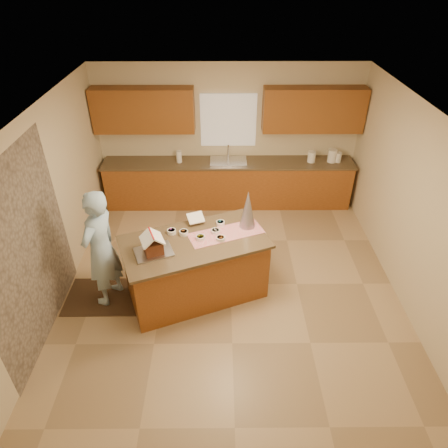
{
  "coord_description": "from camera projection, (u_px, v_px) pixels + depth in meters",
  "views": [
    {
      "loc": [
        -0.13,
        -4.62,
        4.28
      ],
      "look_at": [
        -0.1,
        0.2,
        1.0
      ],
      "focal_mm": 32.13,
      "sensor_mm": 36.0,
      "label": 1
    }
  ],
  "objects": [
    {
      "name": "sink",
      "position": [
        228.0,
        163.0,
        7.75
      ],
      "size": [
        0.7,
        0.45,
        0.12
      ],
      "primitive_type": "cube",
      "color": "silver",
      "rests_on": "back_counter_top"
    },
    {
      "name": "wall_front",
      "position": [
        239.0,
        396.0,
        3.19
      ],
      "size": [
        5.5,
        5.5,
        0.0
      ],
      "primitive_type": "plane",
      "color": "beige",
      "rests_on": "floor"
    },
    {
      "name": "floor",
      "position": [
        231.0,
        284.0,
        6.23
      ],
      "size": [
        5.5,
        5.5,
        0.0
      ],
      "primitive_type": "plane",
      "color": "tan",
      "rests_on": "ground"
    },
    {
      "name": "upper_cabinet_right",
      "position": [
        314.0,
        110.0,
        7.29
      ],
      "size": [
        1.85,
        0.35,
        0.8
      ],
      "primitive_type": "cube",
      "color": "brown",
      "rests_on": "wall_back"
    },
    {
      "name": "island_top",
      "position": [
        194.0,
        242.0,
        5.54
      ],
      "size": [
        2.23,
        1.69,
        0.04
      ],
      "primitive_type": "cube",
      "rotation": [
        0.0,
        0.0,
        0.37
      ],
      "color": "brown",
      "rests_on": "island_base"
    },
    {
      "name": "paper_towel",
      "position": [
        179.0,
        157.0,
        7.66
      ],
      "size": [
        0.1,
        0.1,
        0.23
      ],
      "primitive_type": "cylinder",
      "color": "white",
      "rests_on": "back_counter_top"
    },
    {
      "name": "window_curtain",
      "position": [
        228.0,
        120.0,
        7.55
      ],
      "size": [
        1.05,
        0.03,
        1.0
      ],
      "primitive_type": "cube",
      "color": "white",
      "rests_on": "wall_back"
    },
    {
      "name": "tinsel_tree",
      "position": [
        248.0,
        209.0,
        5.66
      ],
      "size": [
        0.3,
        0.3,
        0.58
      ],
      "primitive_type": "cone",
      "rotation": [
        0.0,
        0.0,
        0.37
      ],
      "color": "silver",
      "rests_on": "island_top"
    },
    {
      "name": "table_runner",
      "position": [
        226.0,
        233.0,
        5.68
      ],
      "size": [
        1.13,
        0.74,
        0.01
      ],
      "primitive_type": "cube",
      "rotation": [
        0.0,
        0.0,
        0.37
      ],
      "color": "red",
      "rests_on": "island_top"
    },
    {
      "name": "island_base",
      "position": [
        196.0,
        269.0,
        5.82
      ],
      "size": [
        2.12,
        1.58,
        0.93
      ],
      "primitive_type": "cube",
      "rotation": [
        0.0,
        0.0,
        0.37
      ],
      "color": "#944F1E",
      "rests_on": "floor"
    },
    {
      "name": "candy_bowls",
      "position": [
        202.0,
        232.0,
        5.65
      ],
      "size": [
        0.82,
        0.51,
        0.06
      ],
      "color": "#CB6123",
      "rests_on": "island_top"
    },
    {
      "name": "upper_cabinet_left",
      "position": [
        143.0,
        110.0,
        7.27
      ],
      "size": [
        1.85,
        0.35,
        0.8
      ],
      "primitive_type": "cube",
      "color": "brown",
      "rests_on": "wall_back"
    },
    {
      "name": "wall_right",
      "position": [
        414.0,
        210.0,
        5.48
      ],
      "size": [
        5.5,
        5.5,
        0.0
      ],
      "primitive_type": "plane",
      "color": "beige",
      "rests_on": "floor"
    },
    {
      "name": "cookbook",
      "position": [
        196.0,
        218.0,
        5.84
      ],
      "size": [
        0.28,
        0.25,
        0.1
      ],
      "primitive_type": "cube",
      "rotation": [
        -1.13,
        0.0,
        0.37
      ],
      "color": "white",
      "rests_on": "island_top"
    },
    {
      "name": "canister_a",
      "position": [
        312.0,
        157.0,
        7.68
      ],
      "size": [
        0.15,
        0.15,
        0.21
      ],
      "primitive_type": "cylinder",
      "color": "white",
      "rests_on": "back_counter_top"
    },
    {
      "name": "gingerbread_house",
      "position": [
        153.0,
        244.0,
        5.23
      ],
      "size": [
        0.38,
        0.38,
        0.3
      ],
      "color": "#572716",
      "rests_on": "baking_tray"
    },
    {
      "name": "canister_c",
      "position": [
        338.0,
        157.0,
        7.69
      ],
      "size": [
        0.13,
        0.13,
        0.19
      ],
      "primitive_type": "cylinder",
      "color": "white",
      "rests_on": "back_counter_top"
    },
    {
      "name": "ceiling",
      "position": [
        233.0,
        114.0,
        4.71
      ],
      "size": [
        5.5,
        5.5,
        0.0
      ],
      "primitive_type": "plane",
      "color": "silver",
      "rests_on": "floor"
    },
    {
      "name": "canister_b",
      "position": [
        332.0,
        156.0,
        7.68
      ],
      "size": [
        0.17,
        0.17,
        0.24
      ],
      "primitive_type": "cylinder",
      "color": "white",
      "rests_on": "back_counter_top"
    },
    {
      "name": "boy",
      "position": [
        101.0,
        249.0,
        5.49
      ],
      "size": [
        0.63,
        0.76,
        1.79
      ],
      "primitive_type": "imported",
      "rotation": [
        0.0,
        0.0,
        -1.94
      ],
      "color": "#A5CBEB",
      "rests_on": "rug"
    },
    {
      "name": "back_counter_top",
      "position": [
        228.0,
        163.0,
        7.74
      ],
      "size": [
        4.85,
        0.63,
        0.04
      ],
      "primitive_type": "cube",
      "color": "brown",
      "rests_on": "back_counter_base"
    },
    {
      "name": "wall_back",
      "position": [
        228.0,
        135.0,
        7.74
      ],
      "size": [
        5.5,
        5.5,
        0.0
      ],
      "primitive_type": "plane",
      "color": "beige",
      "rests_on": "floor"
    },
    {
      "name": "faucet",
      "position": [
        228.0,
        151.0,
        7.8
      ],
      "size": [
        0.03,
        0.03,
        0.28
      ],
      "primitive_type": "cylinder",
      "color": "silver",
      "rests_on": "back_counter_top"
    },
    {
      "name": "stone_accent",
      "position": [
        28.0,
        254.0,
        4.85
      ],
      "size": [
        0.0,
        2.5,
        2.5
      ],
      "primitive_type": "plane",
      "rotation": [
        1.57,
        0.0,
        1.57
      ],
      "color": "gray",
      "rests_on": "wall_left"
    },
    {
      "name": "baking_tray",
      "position": [
        154.0,
        252.0,
        5.3
      ],
      "size": [
        0.58,
        0.51,
        0.03
      ],
      "primitive_type": "cube",
      "rotation": [
        0.0,
        0.0,
        0.37
      ],
      "color": "silver",
      "rests_on": "island_top"
    },
    {
      "name": "wall_left",
      "position": [
        48.0,
        212.0,
        5.45
      ],
      "size": [
        5.5,
        5.5,
        0.0
      ],
      "primitive_type": "plane",
      "color": "beige",
      "rests_on": "floor"
    },
    {
      "name": "rug",
      "position": [
        108.0,
        296.0,
        6.0
      ],
      "size": [
        1.21,
        0.79,
        0.01
      ],
      "primitive_type": "cube",
      "color": "black",
      "rests_on": "floor"
    },
    {
      "name": "back_counter_base",
      "position": [
        228.0,
        184.0,
        8.0
      ],
      "size": [
        4.8,
        0.6,
        0.88
      ],
      "primitive_type": "cube",
      "color": "#944F1E",
      "rests_on": "floor"
    }
  ]
}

